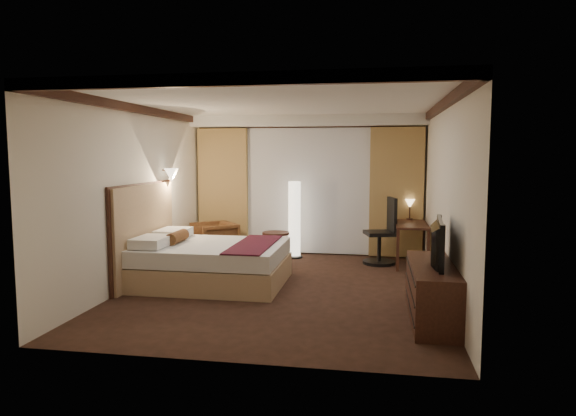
% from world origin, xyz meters
% --- Properties ---
extents(floor, '(4.50, 5.50, 0.01)m').
position_xyz_m(floor, '(0.00, 0.00, 0.00)').
color(floor, black).
rests_on(floor, ground).
extents(ceiling, '(4.50, 5.50, 0.01)m').
position_xyz_m(ceiling, '(0.00, 0.00, 2.70)').
color(ceiling, white).
rests_on(ceiling, back_wall).
extents(back_wall, '(4.50, 0.02, 2.70)m').
position_xyz_m(back_wall, '(0.00, 2.75, 1.35)').
color(back_wall, white).
rests_on(back_wall, floor).
extents(left_wall, '(0.02, 5.50, 2.70)m').
position_xyz_m(left_wall, '(-2.25, 0.00, 1.35)').
color(left_wall, white).
rests_on(left_wall, floor).
extents(right_wall, '(0.02, 5.50, 2.70)m').
position_xyz_m(right_wall, '(2.25, 0.00, 1.35)').
color(right_wall, white).
rests_on(right_wall, floor).
extents(crown_molding, '(4.50, 5.50, 0.12)m').
position_xyz_m(crown_molding, '(0.00, 0.00, 2.64)').
color(crown_molding, black).
rests_on(crown_molding, ceiling).
extents(soffit, '(4.50, 0.50, 0.20)m').
position_xyz_m(soffit, '(0.00, 2.50, 2.60)').
color(soffit, white).
rests_on(soffit, ceiling).
extents(curtain_sheer, '(2.48, 0.04, 2.45)m').
position_xyz_m(curtain_sheer, '(0.00, 2.67, 1.25)').
color(curtain_sheer, silver).
rests_on(curtain_sheer, back_wall).
extents(curtain_left_drape, '(1.00, 0.14, 2.45)m').
position_xyz_m(curtain_left_drape, '(-1.70, 2.61, 1.25)').
color(curtain_left_drape, tan).
rests_on(curtain_left_drape, back_wall).
extents(curtain_right_drape, '(1.00, 0.14, 2.45)m').
position_xyz_m(curtain_right_drape, '(1.70, 2.61, 1.25)').
color(curtain_right_drape, tan).
rests_on(curtain_right_drape, back_wall).
extents(wall_sconce, '(0.24, 0.24, 0.24)m').
position_xyz_m(wall_sconce, '(-2.09, 0.93, 1.62)').
color(wall_sconce, white).
rests_on(wall_sconce, left_wall).
extents(bed, '(2.16, 1.69, 0.63)m').
position_xyz_m(bed, '(-1.11, 0.09, 0.32)').
color(bed, white).
rests_on(bed, floor).
extents(headboard, '(0.12, 1.99, 1.50)m').
position_xyz_m(headboard, '(-2.20, 0.09, 0.75)').
color(headboard, tan).
rests_on(headboard, floor).
extents(armchair, '(1.00, 1.00, 0.76)m').
position_xyz_m(armchair, '(-1.69, 1.96, 0.38)').
color(armchair, '#4E2417').
rests_on(armchair, floor).
extents(side_table, '(0.50, 0.50, 0.55)m').
position_xyz_m(side_table, '(-0.47, 1.83, 0.27)').
color(side_table, black).
rests_on(side_table, floor).
extents(floor_lamp, '(0.31, 0.31, 1.47)m').
position_xyz_m(floor_lamp, '(-0.20, 2.27, 0.73)').
color(floor_lamp, white).
rests_on(floor_lamp, floor).
extents(desk, '(0.55, 1.28, 0.75)m').
position_xyz_m(desk, '(1.95, 2.01, 0.38)').
color(desk, black).
rests_on(desk, floor).
extents(desk_lamp, '(0.18, 0.18, 0.34)m').
position_xyz_m(desk_lamp, '(1.95, 2.50, 0.92)').
color(desk_lamp, '#FFD899').
rests_on(desk_lamp, desk).
extents(office_chair, '(0.71, 0.71, 1.21)m').
position_xyz_m(office_chair, '(1.40, 1.96, 0.60)').
color(office_chair, black).
rests_on(office_chair, floor).
extents(dresser, '(0.50, 1.72, 0.67)m').
position_xyz_m(dresser, '(2.00, -1.09, 0.33)').
color(dresser, black).
rests_on(dresser, floor).
extents(television, '(0.69, 1.10, 0.14)m').
position_xyz_m(television, '(1.97, -1.09, 0.97)').
color(television, black).
rests_on(television, dresser).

